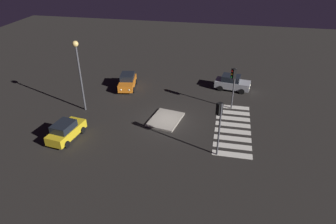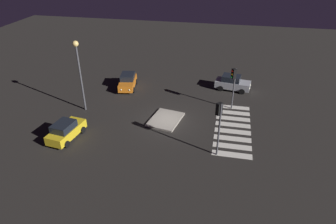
# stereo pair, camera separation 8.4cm
# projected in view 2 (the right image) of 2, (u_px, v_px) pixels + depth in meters

# --- Properties ---
(ground_plane) EXTENTS (80.00, 80.00, 0.00)m
(ground_plane) POSITION_uv_depth(u_px,v_px,m) (168.00, 121.00, 28.39)
(ground_plane) COLOR black
(traffic_island) EXTENTS (3.97, 3.25, 0.18)m
(traffic_island) POSITION_uv_depth(u_px,v_px,m) (166.00, 120.00, 28.46)
(traffic_island) COLOR gray
(traffic_island) RESTS_ON ground
(car_silver) EXTENTS (2.29, 4.08, 1.71)m
(car_silver) POSITION_uv_depth(u_px,v_px,m) (232.00, 83.00, 34.06)
(car_silver) COLOR #9EA0A5
(car_silver) RESTS_ON ground
(car_orange) EXTENTS (4.00, 2.28, 1.67)m
(car_orange) POSITION_uv_depth(u_px,v_px,m) (128.00, 81.00, 34.47)
(car_orange) COLOR orange
(car_orange) RESTS_ON ground
(car_yellow) EXTENTS (3.90, 2.16, 1.63)m
(car_yellow) POSITION_uv_depth(u_px,v_px,m) (66.00, 130.00, 25.52)
(car_yellow) COLOR gold
(car_yellow) RESTS_ON ground
(traffic_light_south) EXTENTS (0.54, 0.53, 4.59)m
(traffic_light_south) POSITION_uv_depth(u_px,v_px,m) (219.00, 117.00, 22.30)
(traffic_light_south) COLOR #47474C
(traffic_light_south) RESTS_ON ground
(traffic_light_east) EXTENTS (0.54, 0.53, 4.32)m
(traffic_light_east) POSITION_uv_depth(u_px,v_px,m) (233.00, 79.00, 28.89)
(traffic_light_east) COLOR #47474C
(traffic_light_east) RESTS_ON ground
(street_lamp) EXTENTS (0.56, 0.56, 7.08)m
(street_lamp) POSITION_uv_depth(u_px,v_px,m) (79.00, 64.00, 27.97)
(street_lamp) COLOR #47474C
(street_lamp) RESTS_ON ground
(crosswalk_near) EXTENTS (8.75, 3.20, 0.02)m
(crosswalk_near) POSITION_uv_depth(u_px,v_px,m) (233.00, 128.00, 27.32)
(crosswalk_near) COLOR silver
(crosswalk_near) RESTS_ON ground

